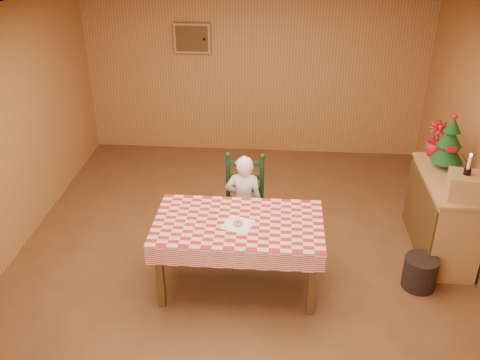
# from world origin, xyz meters

# --- Properties ---
(ground) EXTENTS (6.00, 6.00, 0.00)m
(ground) POSITION_xyz_m (0.00, 0.00, 0.00)
(ground) COLOR brown
(ground) RESTS_ON ground
(cabin_walls) EXTENTS (5.10, 6.05, 2.65)m
(cabin_walls) POSITION_xyz_m (-0.00, 0.53, 1.83)
(cabin_walls) COLOR #AC743E
(cabin_walls) RESTS_ON ground
(dining_table) EXTENTS (1.66, 0.96, 0.77)m
(dining_table) POSITION_xyz_m (0.02, -0.32, 0.69)
(dining_table) COLOR #513315
(dining_table) RESTS_ON ground
(ladder_chair) EXTENTS (0.44, 0.40, 1.08)m
(ladder_chair) POSITION_xyz_m (0.02, 0.47, 0.50)
(ladder_chair) COLOR black
(ladder_chair) RESTS_ON ground
(seated_child) EXTENTS (0.41, 0.27, 1.12)m
(seated_child) POSITION_xyz_m (0.02, 0.41, 0.56)
(seated_child) COLOR silver
(seated_child) RESTS_ON ground
(napkin) EXTENTS (0.33, 0.33, 0.00)m
(napkin) POSITION_xyz_m (0.02, -0.37, 0.77)
(napkin) COLOR white
(napkin) RESTS_ON dining_table
(donut) EXTENTS (0.11, 0.11, 0.03)m
(donut) POSITION_xyz_m (0.02, -0.37, 0.79)
(donut) COLOR #D38F4B
(donut) RESTS_ON napkin
(shelf_unit) EXTENTS (0.54, 1.24, 0.93)m
(shelf_unit) POSITION_xyz_m (2.20, 0.46, 0.47)
(shelf_unit) COLOR tan
(shelf_unit) RESTS_ON ground
(crate) EXTENTS (0.35, 0.35, 0.25)m
(crate) POSITION_xyz_m (2.21, 0.06, 1.06)
(crate) COLOR tan
(crate) RESTS_ON shelf_unit
(christmas_tree) EXTENTS (0.34, 0.34, 0.62)m
(christmas_tree) POSITION_xyz_m (2.21, 0.71, 1.21)
(christmas_tree) COLOR #513315
(christmas_tree) RESTS_ON shelf_unit
(flower_arrangement) EXTENTS (0.27, 0.27, 0.41)m
(flower_arrangement) POSITION_xyz_m (2.16, 1.01, 1.13)
(flower_arrangement) COLOR #B4101F
(flower_arrangement) RESTS_ON shelf_unit
(candle_set) EXTENTS (0.07, 0.07, 0.22)m
(candle_set) POSITION_xyz_m (2.21, 0.06, 1.24)
(candle_set) COLOR black
(candle_set) RESTS_ON crate
(storage_bin) EXTENTS (0.45, 0.45, 0.34)m
(storage_bin) POSITION_xyz_m (1.87, -0.20, 0.17)
(storage_bin) COLOR black
(storage_bin) RESTS_ON ground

